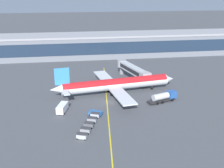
{
  "coord_description": "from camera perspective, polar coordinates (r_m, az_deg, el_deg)",
  "views": [
    {
      "loc": [
        -12.29,
        -87.92,
        37.3
      ],
      "look_at": [
        1.86,
        5.38,
        4.5
      ],
      "focal_mm": 45.35,
      "sensor_mm": 36.0,
      "label": 1
    }
  ],
  "objects": [
    {
      "name": "baggage_cart_2",
      "position": [
        79.73,
        -4.67,
        -8.16
      ],
      "size": [
        3.02,
        2.38,
        1.48
      ],
      "color": "#595B60",
      "rests_on": "ground_plane"
    },
    {
      "name": "baggage_cart_1",
      "position": [
        77.04,
        -5.36,
        -9.22
      ],
      "size": [
        3.02,
        2.38,
        1.48
      ],
      "color": "gray",
      "rests_on": "ground_plane"
    },
    {
      "name": "lavatory_truck",
      "position": [
        89.65,
        -10.01,
        -4.74
      ],
      "size": [
        3.86,
        6.22,
        2.5
      ],
      "color": "white",
      "rests_on": "ground_plane"
    },
    {
      "name": "apron_lead_in_line",
      "position": [
        98.06,
        -1.07,
        -3.19
      ],
      "size": [
        8.22,
        79.64,
        0.01
      ],
      "primitive_type": "cube",
      "rotation": [
        0.0,
        0.0,
        -0.1
      ],
      "color": "yellow",
      "rests_on": "ground_plane"
    },
    {
      "name": "pushback_tug",
      "position": [
        86.24,
        -3.41,
        -5.87
      ],
      "size": [
        4.43,
        4.05,
        1.4
      ],
      "color": "#285B9E",
      "rests_on": "ground_plane"
    },
    {
      "name": "main_airliner",
      "position": [
        102.22,
        0.71,
        -0.02
      ],
      "size": [
        46.89,
        37.54,
        11.34
      ],
      "color": "silver",
      "rests_on": "ground_plane"
    },
    {
      "name": "ground_plane",
      "position": [
        96.29,
        -0.62,
        -3.63
      ],
      "size": [
        700.0,
        700.0,
        0.0
      ],
      "primitive_type": "plane",
      "color": "#47494F"
    },
    {
      "name": "fuel_tanker",
      "position": [
        97.49,
        10.43,
        -2.56
      ],
      "size": [
        11.02,
        5.95,
        3.25
      ],
      "color": "#232326",
      "rests_on": "ground_plane"
    },
    {
      "name": "baggage_cart_4",
      "position": [
        85.23,
        -3.44,
        -6.24
      ],
      "size": [
        3.02,
        2.38,
        1.48
      ],
      "color": "#B2B7BC",
      "rests_on": "ground_plane"
    },
    {
      "name": "jet_bridge",
      "position": [
        117.17,
        4.03,
        2.98
      ],
      "size": [
        9.47,
        23.98,
        6.41
      ],
      "color": "#B2B7BC",
      "rests_on": "ground_plane"
    },
    {
      "name": "baggage_cart_3",
      "position": [
        82.46,
        -4.03,
        -7.17
      ],
      "size": [
        3.02,
        2.38,
        1.48
      ],
      "color": "gray",
      "rests_on": "ground_plane"
    },
    {
      "name": "baggage_cart_0",
      "position": [
        74.38,
        -6.1,
        -10.36
      ],
      "size": [
        3.02,
        2.38,
        1.48
      ],
      "color": "#B2B7BC",
      "rests_on": "ground_plane"
    },
    {
      "name": "terminal_building",
      "position": [
        159.57,
        -0.38,
        7.92
      ],
      "size": [
        195.52,
        19.66,
        12.35
      ],
      "color": "slate",
      "rests_on": "ground_plane"
    }
  ]
}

